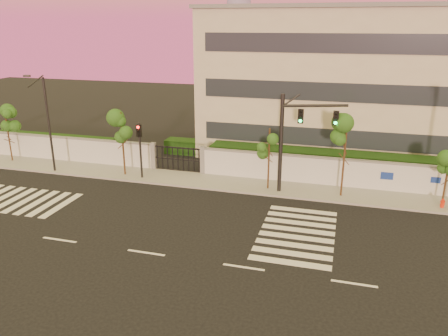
{
  "coord_description": "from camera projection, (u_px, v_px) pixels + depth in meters",
  "views": [
    {
      "loc": [
        8.99,
        -17.52,
        10.92
      ],
      "look_at": [
        2.34,
        6.0,
        2.75
      ],
      "focal_mm": 35.0,
      "sensor_mm": 36.0,
      "label": 1
    }
  ],
  "objects": [
    {
      "name": "street_tree_b",
      "position": [
        7.0,
        123.0,
        34.9
      ],
      "size": [
        1.43,
        1.14,
        4.5
      ],
      "color": "#382314",
      "rests_on": "ground"
    },
    {
      "name": "sidewalk",
      "position": [
        210.0,
        181.0,
        31.33
      ],
      "size": [
        60.0,
        3.0,
        0.15
      ],
      "primitive_type": "cube",
      "color": "gray",
      "rests_on": "ground"
    },
    {
      "name": "institutional_building",
      "position": [
        349.0,
        81.0,
        37.57
      ],
      "size": [
        24.4,
        12.4,
        12.25
      ],
      "color": "#B4AE98",
      "rests_on": "ground"
    },
    {
      "name": "ground",
      "position": [
        146.0,
        253.0,
        21.77
      ],
      "size": [
        120.0,
        120.0,
        0.0
      ],
      "primitive_type": "plane",
      "color": "black",
      "rests_on": "ground"
    },
    {
      "name": "streetlight_west",
      "position": [
        47.0,
        121.0,
        32.08
      ],
      "size": [
        0.45,
        1.81,
        7.54
      ],
      "color": "black",
      "rests_on": "ground"
    },
    {
      "name": "street_tree_c",
      "position": [
        122.0,
        130.0,
        31.57
      ],
      "size": [
        1.63,
        1.29,
        4.83
      ],
      "color": "#382314",
      "rests_on": "ground"
    },
    {
      "name": "traffic_signal_secondary",
      "position": [
        140.0,
        144.0,
        31.16
      ],
      "size": [
        0.33,
        0.33,
        4.22
      ],
      "rotation": [
        0.0,
        0.0,
        -0.06
      ],
      "color": "black",
      "rests_on": "ground"
    },
    {
      "name": "road_markings",
      "position": [
        149.0,
        218.0,
        25.61
      ],
      "size": [
        57.0,
        7.62,
        0.02
      ],
      "color": "silver",
      "rests_on": "ground"
    },
    {
      "name": "traffic_signal_main",
      "position": [
        294.0,
        133.0,
        27.9
      ],
      "size": [
        4.15,
        1.41,
        6.67
      ],
      "rotation": [
        0.0,
        0.0,
        0.31
      ],
      "color": "black",
      "rests_on": "ground"
    },
    {
      "name": "fire_hydrant",
      "position": [
        442.0,
        204.0,
        26.69
      ],
      "size": [
        0.29,
        0.27,
        0.73
      ],
      "rotation": [
        0.0,
        0.0,
        0.37
      ],
      "color": "red",
      "rests_on": "ground"
    },
    {
      "name": "hedge_row",
      "position": [
        240.0,
        156.0,
        34.66
      ],
      "size": [
        41.0,
        4.25,
        1.8
      ],
      "color": "black",
      "rests_on": "ground"
    },
    {
      "name": "perimeter_wall",
      "position": [
        217.0,
        162.0,
        32.36
      ],
      "size": [
        60.0,
        0.36,
        2.2
      ],
      "color": "silver",
      "rests_on": "ground"
    },
    {
      "name": "street_tree_e",
      "position": [
        346.0,
        140.0,
        27.45
      ],
      "size": [
        1.61,
        1.28,
        5.29
      ],
      "color": "#382314",
      "rests_on": "ground"
    },
    {
      "name": "street_tree_d",
      "position": [
        270.0,
        145.0,
        28.91
      ],
      "size": [
        1.43,
        1.13,
        4.34
      ],
      "color": "#382314",
      "rests_on": "ground"
    }
  ]
}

